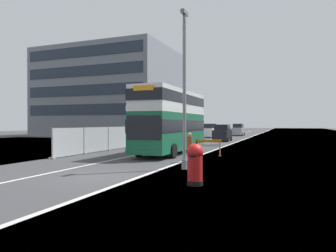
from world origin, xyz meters
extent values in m
cube|color=#38383A|center=(0.00, 0.00, -0.05)|extent=(140.00, 280.00, 0.10)
cube|color=#B2AFA8|center=(1.91, 0.00, 0.00)|extent=(0.24, 196.00, 0.01)
cube|color=silver|center=(-2.59, 0.00, 0.00)|extent=(0.16, 168.00, 0.01)
cube|color=#145638|center=(-0.59, 10.98, 1.75)|extent=(2.69, 10.33, 2.81)
cube|color=silver|center=(-0.59, 10.98, 3.36)|extent=(2.69, 10.33, 0.40)
cube|color=silver|center=(-0.59, 10.98, 4.25)|extent=(2.66, 10.22, 1.37)
cube|color=black|center=(-0.59, 10.98, 2.18)|extent=(2.72, 10.43, 0.90)
cube|color=black|center=(-0.59, 10.98, 4.25)|extent=(2.70, 10.38, 0.76)
cube|color=black|center=(-0.53, 5.81, 2.11)|extent=(2.37, 0.09, 1.54)
cube|color=orange|center=(-0.53, 5.81, 4.62)|extent=(1.41, 0.08, 0.32)
cube|color=#145638|center=(-0.59, 10.98, 0.53)|extent=(2.72, 10.43, 0.36)
cylinder|color=black|center=(-1.84, 7.77, 0.50)|extent=(0.31, 1.00, 1.00)
cylinder|color=black|center=(0.73, 7.80, 0.50)|extent=(0.31, 1.00, 1.00)
cylinder|color=black|center=(-1.91, 13.80, 0.50)|extent=(0.31, 1.00, 1.00)
cylinder|color=black|center=(0.66, 13.83, 0.50)|extent=(0.31, 1.00, 1.00)
cylinder|color=gray|center=(3.03, 3.34, 3.98)|extent=(0.18, 0.18, 7.96)
cube|color=slate|center=(3.03, 3.34, 8.08)|extent=(0.20, 0.70, 0.20)
cylinder|color=gray|center=(3.03, 3.34, 0.25)|extent=(0.29, 0.29, 0.50)
cylinder|color=black|center=(4.71, -0.37, 0.09)|extent=(0.63, 0.63, 0.18)
cylinder|color=red|center=(4.71, -0.37, 0.73)|extent=(0.58, 0.58, 1.10)
sphere|color=red|center=(4.71, -0.37, 1.28)|extent=(0.65, 0.65, 0.65)
cube|color=black|center=(4.71, -0.67, 1.14)|extent=(0.22, 0.03, 0.07)
cube|color=orange|center=(2.64, 10.15, 1.10)|extent=(1.78, 0.10, 0.20)
cube|color=white|center=(2.64, 10.15, 0.78)|extent=(1.78, 0.10, 0.20)
cube|color=orange|center=(1.84, 10.16, 0.55)|extent=(0.07, 0.07, 1.10)
cube|color=black|center=(1.84, 10.16, 0.04)|extent=(0.15, 0.44, 0.08)
cube|color=orange|center=(3.45, 10.14, 0.55)|extent=(0.07, 0.07, 1.10)
cube|color=black|center=(3.45, 10.14, 0.04)|extent=(0.15, 0.44, 0.08)
cube|color=#A8AAAD|center=(-6.61, 6.12, 1.05)|extent=(0.04, 3.26, 2.00)
cube|color=#A8AAAD|center=(-6.61, 9.52, 1.05)|extent=(0.04, 3.26, 2.00)
cube|color=#A8AAAD|center=(-6.61, 12.92, 1.05)|extent=(0.04, 3.26, 2.00)
cube|color=#A8AAAD|center=(-6.61, 16.32, 1.05)|extent=(0.04, 3.26, 2.00)
cube|color=#A8AAAD|center=(-6.61, 19.72, 1.05)|extent=(0.04, 3.26, 2.00)
cube|color=#A8AAAD|center=(-6.61, 23.12, 1.05)|extent=(0.04, 3.26, 2.00)
cylinder|color=#939699|center=(-6.61, 4.42, 1.05)|extent=(0.06, 0.06, 2.10)
cube|color=gray|center=(-6.61, 4.42, 0.06)|extent=(0.44, 0.20, 0.12)
cylinder|color=#939699|center=(-6.61, 7.82, 1.05)|extent=(0.06, 0.06, 2.10)
cube|color=gray|center=(-6.61, 7.82, 0.06)|extent=(0.44, 0.20, 0.12)
cylinder|color=#939699|center=(-6.61, 11.22, 1.05)|extent=(0.06, 0.06, 2.10)
cube|color=gray|center=(-6.61, 11.22, 0.06)|extent=(0.44, 0.20, 0.12)
cylinder|color=#939699|center=(-6.61, 14.62, 1.05)|extent=(0.06, 0.06, 2.10)
cube|color=gray|center=(-6.61, 14.62, 0.06)|extent=(0.44, 0.20, 0.12)
cylinder|color=#939699|center=(-6.61, 18.02, 1.05)|extent=(0.06, 0.06, 2.10)
cube|color=gray|center=(-6.61, 18.02, 0.06)|extent=(0.44, 0.20, 0.12)
cylinder|color=#939699|center=(-6.61, 21.42, 1.05)|extent=(0.06, 0.06, 2.10)
cube|color=gray|center=(-6.61, 21.42, 0.06)|extent=(0.44, 0.20, 0.12)
cylinder|color=#939699|center=(-6.61, 24.82, 1.05)|extent=(0.06, 0.06, 2.10)
cube|color=gray|center=(-6.61, 24.82, 0.06)|extent=(0.44, 0.20, 0.12)
cube|color=black|center=(-0.16, 28.54, 0.83)|extent=(1.89, 3.84, 1.30)
cube|color=black|center=(-0.16, 28.54, 1.84)|extent=(1.74, 2.11, 0.72)
cylinder|color=black|center=(0.78, 29.73, 0.30)|extent=(0.20, 0.60, 0.60)
cylinder|color=black|center=(-1.11, 29.73, 0.30)|extent=(0.20, 0.60, 0.60)
cylinder|color=black|center=(0.78, 27.35, 0.30)|extent=(0.20, 0.60, 0.60)
cylinder|color=black|center=(-1.11, 27.35, 0.30)|extent=(0.20, 0.60, 0.60)
cube|color=silver|center=(-4.12, 37.56, 0.86)|extent=(1.86, 3.96, 1.37)
cube|color=black|center=(-4.12, 37.56, 1.92)|extent=(1.71, 2.18, 0.73)
cylinder|color=black|center=(-3.19, 38.79, 0.30)|extent=(0.20, 0.60, 0.60)
cylinder|color=black|center=(-5.05, 38.79, 0.30)|extent=(0.20, 0.60, 0.60)
cylinder|color=black|center=(-3.19, 36.34, 0.30)|extent=(0.20, 0.60, 0.60)
cylinder|color=black|center=(-5.05, 36.34, 0.30)|extent=(0.20, 0.60, 0.60)
cube|color=gray|center=(-0.92, 46.91, 0.85)|extent=(1.82, 4.36, 1.34)
cube|color=black|center=(-0.92, 46.91, 1.89)|extent=(1.67, 2.40, 0.73)
cylinder|color=black|center=(-0.01, 48.26, 0.30)|extent=(0.20, 0.60, 0.60)
cylinder|color=black|center=(-1.83, 48.26, 0.30)|extent=(0.20, 0.60, 0.60)
cylinder|color=black|center=(-0.01, 45.56, 0.30)|extent=(0.20, 0.60, 0.60)
cylinder|color=black|center=(-1.83, 45.56, 0.30)|extent=(0.20, 0.60, 0.60)
cylinder|color=#4C3D2D|center=(-16.42, 40.28, 2.21)|extent=(0.32, 0.32, 4.42)
cylinder|color=#4C3D2D|center=(-15.82, 40.38, 4.41)|extent=(1.32, 0.34, 1.43)
cylinder|color=#4C3D2D|center=(-16.07, 40.65, 4.18)|extent=(0.87, 0.92, 0.89)
cylinder|color=#4C3D2D|center=(-16.63, 40.82, 3.37)|extent=(0.54, 1.19, 1.67)
cylinder|color=#4C3D2D|center=(-17.08, 40.71, 4.77)|extent=(1.48, 1.04, 1.89)
cylinder|color=#4C3D2D|center=(-16.96, 39.94, 4.08)|extent=(1.20, 0.83, 1.05)
cylinder|color=#4C3D2D|center=(-16.76, 39.63, 3.78)|extent=(0.82, 1.43, 1.58)
cylinder|color=#4C3D2D|center=(-15.87, 39.74, 4.17)|extent=(1.29, 1.27, 1.89)
cylinder|color=#2D3342|center=(2.42, 6.17, 0.47)|extent=(0.29, 0.29, 0.95)
cylinder|color=#99471E|center=(2.42, 6.17, 1.27)|extent=(0.34, 0.34, 0.64)
sphere|color=tan|center=(2.42, 6.17, 1.70)|extent=(0.22, 0.22, 0.22)
cube|color=gray|center=(-23.69, 38.56, 7.93)|extent=(23.70, 16.69, 15.85)
cube|color=#232D3D|center=(-23.69, 30.18, 4.60)|extent=(22.28, 0.08, 1.78)
cube|color=#232D3D|center=(-23.69, 30.18, 7.77)|extent=(22.28, 0.08, 1.78)
cube|color=#232D3D|center=(-23.69, 30.18, 10.94)|extent=(22.28, 0.08, 1.78)
cube|color=#232D3D|center=(-23.69, 30.18, 14.11)|extent=(22.28, 0.08, 1.78)
camera|label=1|loc=(8.12, -11.81, 2.40)|focal=33.03mm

